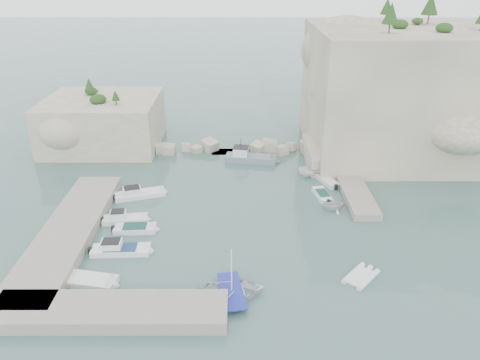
{
  "coord_description": "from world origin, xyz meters",
  "views": [
    {
      "loc": [
        -0.08,
        -40.64,
        24.87
      ],
      "look_at": [
        0.0,
        6.0,
        3.0
      ],
      "focal_mm": 35.0,
      "sensor_mm": 36.0,
      "label": 1
    }
  ],
  "objects_px": {
    "motorboat_a": "(140,196)",
    "tender_east_b": "(322,197)",
    "motorboat_c": "(135,231)",
    "motorboat_d": "(121,253)",
    "motorboat_b": "(126,222)",
    "inflatable_dinghy": "(361,278)",
    "tender_east_c": "(327,183)",
    "tender_east_a": "(333,209)",
    "rowboat": "(232,296)",
    "motorboat_e": "(92,284)",
    "work_boat": "(251,161)",
    "tender_east_d": "(314,176)"
  },
  "relations": [
    {
      "from": "tender_east_b",
      "to": "tender_east_c",
      "type": "relative_size",
      "value": 0.97
    },
    {
      "from": "motorboat_b",
      "to": "tender_east_b",
      "type": "relative_size",
      "value": 1.23
    },
    {
      "from": "tender_east_c",
      "to": "tender_east_d",
      "type": "height_order",
      "value": "tender_east_d"
    },
    {
      "from": "motorboat_d",
      "to": "motorboat_c",
      "type": "bearing_deg",
      "value": 79.63
    },
    {
      "from": "motorboat_c",
      "to": "inflatable_dinghy",
      "type": "xyz_separation_m",
      "value": [
        21.11,
        -7.82,
        0.0
      ]
    },
    {
      "from": "tender_east_b",
      "to": "motorboat_e",
      "type": "bearing_deg",
      "value": 114.89
    },
    {
      "from": "inflatable_dinghy",
      "to": "tender_east_a",
      "type": "height_order",
      "value": "tender_east_a"
    },
    {
      "from": "motorboat_e",
      "to": "tender_east_a",
      "type": "bearing_deg",
      "value": 41.13
    },
    {
      "from": "motorboat_a",
      "to": "motorboat_c",
      "type": "distance_m",
      "value": 7.79
    },
    {
      "from": "motorboat_c",
      "to": "work_boat",
      "type": "distance_m",
      "value": 21.88
    },
    {
      "from": "work_boat",
      "to": "motorboat_b",
      "type": "bearing_deg",
      "value": -121.09
    },
    {
      "from": "tender_east_a",
      "to": "inflatable_dinghy",
      "type": "bearing_deg",
      "value": 170.65
    },
    {
      "from": "motorboat_d",
      "to": "tender_east_c",
      "type": "xyz_separation_m",
      "value": [
        22.01,
        15.26,
        0.0
      ]
    },
    {
      "from": "motorboat_e",
      "to": "work_boat",
      "type": "xyz_separation_m",
      "value": [
        14.13,
        26.74,
        0.0
      ]
    },
    {
      "from": "motorboat_c",
      "to": "tender_east_a",
      "type": "bearing_deg",
      "value": 9.14
    },
    {
      "from": "rowboat",
      "to": "tender_east_b",
      "type": "distance_m",
      "value": 20.41
    },
    {
      "from": "motorboat_d",
      "to": "motorboat_b",
      "type": "bearing_deg",
      "value": 96.11
    },
    {
      "from": "motorboat_d",
      "to": "motorboat_e",
      "type": "bearing_deg",
      "value": -109.39
    },
    {
      "from": "motorboat_a",
      "to": "motorboat_d",
      "type": "bearing_deg",
      "value": -105.74
    },
    {
      "from": "inflatable_dinghy",
      "to": "work_boat",
      "type": "distance_m",
      "value": 27.51
    },
    {
      "from": "motorboat_d",
      "to": "tender_east_b",
      "type": "relative_size",
      "value": 1.45
    },
    {
      "from": "tender_east_b",
      "to": "tender_east_c",
      "type": "xyz_separation_m",
      "value": [
        1.21,
        3.9,
        0.0
      ]
    },
    {
      "from": "motorboat_e",
      "to": "motorboat_b",
      "type": "bearing_deg",
      "value": 98.24
    },
    {
      "from": "tender_east_a",
      "to": "tender_east_b",
      "type": "height_order",
      "value": "tender_east_a"
    },
    {
      "from": "motorboat_c",
      "to": "motorboat_b",
      "type": "bearing_deg",
      "value": 123.55
    },
    {
      "from": "motorboat_a",
      "to": "work_boat",
      "type": "relative_size",
      "value": 0.84
    },
    {
      "from": "tender_east_a",
      "to": "work_boat",
      "type": "height_order",
      "value": "work_boat"
    },
    {
      "from": "motorboat_a",
      "to": "tender_east_c",
      "type": "bearing_deg",
      "value": -8.63
    },
    {
      "from": "motorboat_c",
      "to": "inflatable_dinghy",
      "type": "bearing_deg",
      "value": -23.45
    },
    {
      "from": "motorboat_c",
      "to": "motorboat_d",
      "type": "distance_m",
      "value": 3.92
    },
    {
      "from": "inflatable_dinghy",
      "to": "tender_east_b",
      "type": "height_order",
      "value": "tender_east_b"
    },
    {
      "from": "motorboat_b",
      "to": "motorboat_c",
      "type": "relative_size",
      "value": 1.09
    },
    {
      "from": "tender_east_c",
      "to": "motorboat_c",
      "type": "bearing_deg",
      "value": 96.53
    },
    {
      "from": "motorboat_c",
      "to": "tender_east_c",
      "type": "bearing_deg",
      "value": 24.79
    },
    {
      "from": "tender_east_a",
      "to": "motorboat_a",
      "type": "bearing_deg",
      "value": 71.66
    },
    {
      "from": "motorboat_a",
      "to": "motorboat_e",
      "type": "height_order",
      "value": "motorboat_a"
    },
    {
      "from": "inflatable_dinghy",
      "to": "tender_east_a",
      "type": "bearing_deg",
      "value": 42.31
    },
    {
      "from": "tender_east_c",
      "to": "motorboat_b",
      "type": "bearing_deg",
      "value": 91.14
    },
    {
      "from": "motorboat_e",
      "to": "tender_east_c",
      "type": "xyz_separation_m",
      "value": [
        23.44,
        19.92,
        0.0
      ]
    },
    {
      "from": "tender_east_a",
      "to": "tender_east_b",
      "type": "distance_m",
      "value": 3.0
    },
    {
      "from": "work_boat",
      "to": "rowboat",
      "type": "bearing_deg",
      "value": -85.75
    },
    {
      "from": "tender_east_d",
      "to": "motorboat_b",
      "type": "bearing_deg",
      "value": 103.84
    },
    {
      "from": "motorboat_c",
      "to": "tender_east_b",
      "type": "bearing_deg",
      "value": 17.12
    },
    {
      "from": "tender_east_b",
      "to": "work_boat",
      "type": "relative_size",
      "value": 0.55
    },
    {
      "from": "rowboat",
      "to": "motorboat_d",
      "type": "bearing_deg",
      "value": 49.12
    },
    {
      "from": "motorboat_a",
      "to": "inflatable_dinghy",
      "type": "distance_m",
      "value": 27.01
    },
    {
      "from": "inflatable_dinghy",
      "to": "tender_east_c",
      "type": "distance_m",
      "value": 19.19
    },
    {
      "from": "motorboat_a",
      "to": "tender_east_b",
      "type": "relative_size",
      "value": 1.54
    },
    {
      "from": "motorboat_e",
      "to": "work_boat",
      "type": "height_order",
      "value": "work_boat"
    },
    {
      "from": "rowboat",
      "to": "tender_east_d",
      "type": "bearing_deg",
      "value": -33.37
    }
  ]
}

